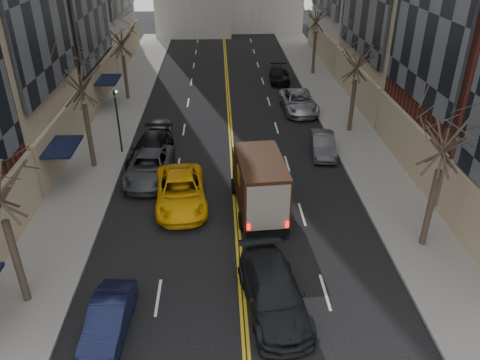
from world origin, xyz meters
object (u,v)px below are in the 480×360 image
(observer_sedan, at_px, (273,293))
(pedestrian, at_px, (256,217))
(ups_truck, at_px, (259,183))
(taxi, at_px, (181,191))

(observer_sedan, height_order, pedestrian, pedestrian)
(ups_truck, relative_size, observer_sedan, 1.07)
(pedestrian, bearing_deg, observer_sedan, -168.30)
(observer_sedan, relative_size, taxi, 0.99)
(ups_truck, distance_m, taxi, 4.36)
(taxi, bearing_deg, observer_sedan, -68.30)
(ups_truck, xyz_separation_m, taxi, (-4.20, 0.79, -0.85))
(ups_truck, bearing_deg, pedestrian, -103.11)
(taxi, bearing_deg, pedestrian, -40.75)
(ups_truck, xyz_separation_m, pedestrian, (-0.31, -1.95, -0.83))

